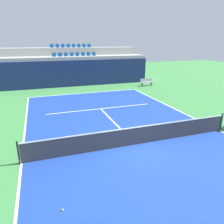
# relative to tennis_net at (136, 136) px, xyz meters

# --- Properties ---
(ground_plane) EXTENTS (80.00, 80.00, 0.00)m
(ground_plane) POSITION_rel_tennis_net_xyz_m (0.00, 0.00, -0.51)
(ground_plane) COLOR #387A3D
(court_surface) EXTENTS (11.00, 24.00, 0.01)m
(court_surface) POSITION_rel_tennis_net_xyz_m (0.00, 0.00, -0.50)
(court_surface) COLOR navy
(court_surface) RESTS_ON ground_plane
(baseline_far) EXTENTS (11.00, 0.10, 0.00)m
(baseline_far) POSITION_rel_tennis_net_xyz_m (0.00, 11.95, -0.50)
(baseline_far) COLOR white
(baseline_far) RESTS_ON court_surface
(sideline_left) EXTENTS (0.10, 24.00, 0.00)m
(sideline_left) POSITION_rel_tennis_net_xyz_m (-5.45, 0.00, -0.50)
(sideline_left) COLOR white
(sideline_left) RESTS_ON court_surface
(sideline_right) EXTENTS (0.10, 24.00, 0.00)m
(sideline_right) POSITION_rel_tennis_net_xyz_m (5.45, 0.00, -0.50)
(sideline_right) COLOR white
(sideline_right) RESTS_ON court_surface
(service_line_far) EXTENTS (8.26, 0.10, 0.00)m
(service_line_far) POSITION_rel_tennis_net_xyz_m (0.00, 6.40, -0.50)
(service_line_far) COLOR white
(service_line_far) RESTS_ON court_surface
(centre_service_line) EXTENTS (0.10, 6.40, 0.00)m
(centre_service_line) POSITION_rel_tennis_net_xyz_m (0.00, 3.20, -0.50)
(centre_service_line) COLOR white
(centre_service_line) RESTS_ON court_surface
(back_wall) EXTENTS (17.34, 0.30, 2.97)m
(back_wall) POSITION_rel_tennis_net_xyz_m (0.00, 15.82, 0.97)
(back_wall) COLOR navy
(back_wall) RESTS_ON ground_plane
(stands_tier_lower) EXTENTS (17.34, 2.40, 3.34)m
(stands_tier_lower) POSITION_rel_tennis_net_xyz_m (0.00, 17.17, 1.16)
(stands_tier_lower) COLOR #9E9E99
(stands_tier_lower) RESTS_ON ground_plane
(stands_tier_upper) EXTENTS (17.34, 2.40, 4.26)m
(stands_tier_upper) POSITION_rel_tennis_net_xyz_m (0.00, 19.57, 1.62)
(stands_tier_upper) COLOR #9E9E99
(stands_tier_upper) RESTS_ON ground_plane
(seating_row_lower) EXTENTS (5.18, 0.44, 0.44)m
(seating_row_lower) POSITION_rel_tennis_net_xyz_m (-0.00, 17.26, 2.96)
(seating_row_lower) COLOR #145193
(seating_row_lower) RESTS_ON stands_tier_lower
(seating_row_upper) EXTENTS (5.18, 0.44, 0.44)m
(seating_row_upper) POSITION_rel_tennis_net_xyz_m (-0.00, 19.66, 3.88)
(seating_row_upper) COLOR #145193
(seating_row_upper) RESTS_ON stands_tier_upper
(tennis_net) EXTENTS (11.08, 0.08, 1.07)m
(tennis_net) POSITION_rel_tennis_net_xyz_m (0.00, 0.00, 0.00)
(tennis_net) COLOR black
(tennis_net) RESTS_ON court_surface
(player_bench) EXTENTS (1.50, 0.40, 0.85)m
(player_bench) POSITION_rel_tennis_net_xyz_m (7.65, 13.33, -0.00)
(player_bench) COLOR #99999E
(player_bench) RESTS_ON ground_plane
(tennis_ball_0) EXTENTS (0.07, 0.07, 0.07)m
(tennis_ball_0) POSITION_rel_tennis_net_xyz_m (-4.08, -3.33, -0.47)
(tennis_ball_0) COLOR #CCE033
(tennis_ball_0) RESTS_ON court_surface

